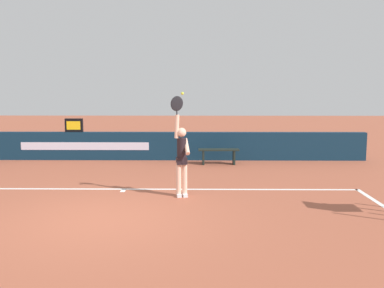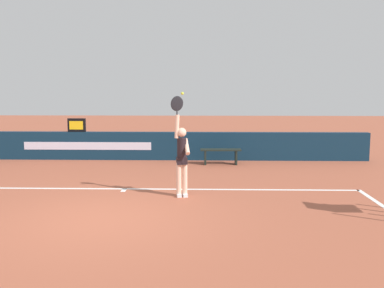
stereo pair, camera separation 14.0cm
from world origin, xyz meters
TOP-DOWN VIEW (x-y plane):
  - ground_plane at (0.00, 0.00)m, footprint 60.00×60.00m
  - court_lines at (0.00, -0.52)m, footprint 11.60×6.03m
  - back_wall at (-0.00, 6.76)m, footprint 15.13×0.27m
  - speed_display at (-2.43, 6.76)m, footprint 0.60×0.14m
  - tennis_player at (1.44, 1.72)m, footprint 0.47×0.45m
  - tennis_ball at (1.48, 1.47)m, footprint 0.07×0.07m
  - courtside_bench_near at (2.50, 5.89)m, footprint 1.32×0.39m

SIDE VIEW (x-z plane):
  - ground_plane at x=0.00m, z-range 0.00..0.00m
  - court_lines at x=0.00m, z-range 0.00..0.00m
  - courtside_bench_near at x=2.50m, z-range 0.12..0.63m
  - back_wall at x=0.00m, z-range 0.00..0.96m
  - tennis_player at x=1.44m, z-range -0.22..2.11m
  - speed_display at x=-2.43m, z-range 0.96..1.43m
  - tennis_ball at x=1.48m, z-range 2.33..2.39m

